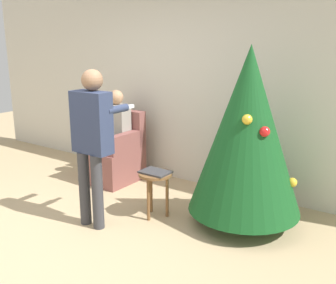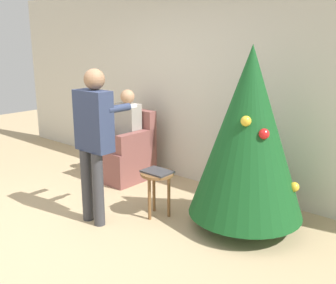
{
  "view_description": "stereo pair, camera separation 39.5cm",
  "coord_description": "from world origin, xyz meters",
  "px_view_note": "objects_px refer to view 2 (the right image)",
  "views": [
    {
      "loc": [
        2.96,
        -2.36,
        1.97
      ],
      "look_at": [
        0.69,
        0.89,
        0.94
      ],
      "focal_mm": 42.0,
      "sensor_mm": 36.0,
      "label": 1
    },
    {
      "loc": [
        3.27,
        -2.11,
        1.97
      ],
      "look_at": [
        0.69,
        0.89,
        0.94
      ],
      "focal_mm": 42.0,
      "sensor_mm": 36.0,
      "label": 2
    }
  ],
  "objects_px": {
    "armchair": "(126,154)",
    "christmas_tree": "(249,133)",
    "side_stool": "(157,180)",
    "person_seated": "(124,131)",
    "person_standing": "(94,133)"
  },
  "relations": [
    {
      "from": "armchair",
      "to": "person_standing",
      "type": "bearing_deg",
      "value": -56.69
    },
    {
      "from": "person_seated",
      "to": "side_stool",
      "type": "relative_size",
      "value": 2.47
    },
    {
      "from": "armchair",
      "to": "person_seated",
      "type": "height_order",
      "value": "person_seated"
    },
    {
      "from": "christmas_tree",
      "to": "armchair",
      "type": "bearing_deg",
      "value": 173.47
    },
    {
      "from": "christmas_tree",
      "to": "side_stool",
      "type": "bearing_deg",
      "value": -155.45
    },
    {
      "from": "person_seated",
      "to": "side_stool",
      "type": "xyz_separation_m",
      "value": [
        1.2,
        -0.62,
        -0.29
      ]
    },
    {
      "from": "christmas_tree",
      "to": "person_seated",
      "type": "relative_size",
      "value": 1.49
    },
    {
      "from": "person_seated",
      "to": "person_standing",
      "type": "distance_m",
      "value": 1.42
    },
    {
      "from": "armchair",
      "to": "side_stool",
      "type": "xyz_separation_m",
      "value": [
        1.2,
        -0.65,
        0.07
      ]
    },
    {
      "from": "christmas_tree",
      "to": "side_stool",
      "type": "relative_size",
      "value": 3.68
    },
    {
      "from": "armchair",
      "to": "christmas_tree",
      "type": "bearing_deg",
      "value": -6.53
    },
    {
      "from": "christmas_tree",
      "to": "side_stool",
      "type": "distance_m",
      "value": 1.16
    },
    {
      "from": "christmas_tree",
      "to": "armchair",
      "type": "height_order",
      "value": "christmas_tree"
    },
    {
      "from": "armchair",
      "to": "side_stool",
      "type": "bearing_deg",
      "value": -28.44
    },
    {
      "from": "armchair",
      "to": "side_stool",
      "type": "relative_size",
      "value": 1.89
    }
  ]
}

